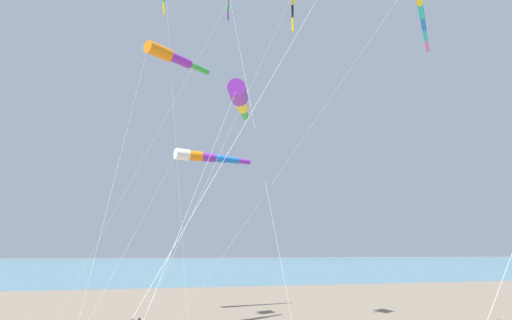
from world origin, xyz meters
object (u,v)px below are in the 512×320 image
at_px(kite_windsock_rainbow_low_near, 420,6).
at_px(kite_windsock_red_high_left, 240,99).
at_px(kite_windsock_purple_drifting, 204,157).
at_px(kite_windsock_blue_topmost, 170,56).

bearing_deg(kite_windsock_rainbow_low_near, kite_windsock_red_high_left, 99.42).
relative_size(kite_windsock_red_high_left, kite_windsock_purple_drifting, 0.76).
height_order(kite_windsock_blue_topmost, kite_windsock_purple_drifting, kite_windsock_blue_topmost).
relative_size(kite_windsock_blue_topmost, kite_windsock_purple_drifting, 1.01).
xyz_separation_m(kite_windsock_red_high_left, kite_windsock_rainbow_low_near, (1.61, -9.73, 6.21)).
relative_size(kite_windsock_purple_drifting, kite_windsock_rainbow_low_near, 0.95).
distance_m(kite_windsock_purple_drifting, kite_windsock_rainbow_low_near, 19.18).
height_order(kite_windsock_purple_drifting, kite_windsock_rainbow_low_near, kite_windsock_rainbow_low_near).
xyz_separation_m(kite_windsock_blue_topmost, kite_windsock_purple_drifting, (8.42, -3.71, -4.35)).
height_order(kite_windsock_red_high_left, kite_windsock_rainbow_low_near, kite_windsock_rainbow_low_near).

